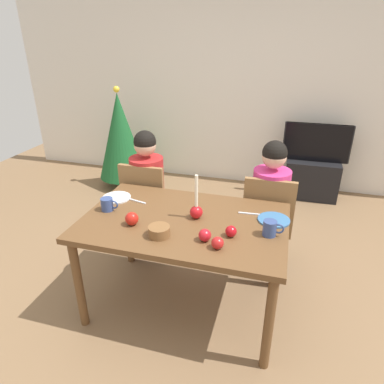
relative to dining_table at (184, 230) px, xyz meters
The scene contains 22 objects.
ground_plane 0.67m from the dining_table, ahead, with size 7.68×7.68×0.00m, color brown.
back_wall 2.68m from the dining_table, 90.00° to the left, with size 6.40×0.10×2.60m, color silver.
dining_table is the anchor object (origin of this frame).
chair_left 0.83m from the dining_table, 131.78° to the left, with size 0.40×0.40×0.90m.
chair_right 0.83m from the dining_table, 48.35° to the left, with size 0.40×0.40×0.90m.
person_left_child 0.84m from the dining_table, 130.31° to the left, with size 0.30×0.30×1.17m.
person_right_child 0.84m from the dining_table, 49.82° to the left, with size 0.30×0.30×1.17m.
tv_stand 2.54m from the dining_table, 66.98° to the left, with size 0.64×0.40×0.48m, color black.
tv 2.50m from the dining_table, 66.99° to the left, with size 0.79×0.05×0.46m.
christmas_tree 2.45m from the dining_table, 126.88° to the left, with size 0.63×0.63×1.33m.
candle_centerpiece 0.17m from the dining_table, 32.55° to the left, with size 0.09×0.09×0.32m.
plate_left 0.63m from the dining_table, 163.72° to the left, with size 0.22×0.22×0.01m, color silver.
plate_right 0.62m from the dining_table, 14.60° to the left, with size 0.22×0.22×0.01m, color teal.
mug_left 0.59m from the dining_table, behind, with size 0.13×0.09×0.09m.
mug_right 0.60m from the dining_table, ahead, with size 0.13×0.09×0.10m.
fork_left 0.48m from the dining_table, 158.86° to the left, with size 0.18×0.01×0.01m, color silver.
fork_right 0.49m from the dining_table, 24.93° to the left, with size 0.18×0.01×0.01m, color silver.
bowl_walnuts 0.28m from the dining_table, 110.79° to the right, with size 0.14×0.14×0.07m, color brown.
apple_near_candle 0.39m from the dining_table, 19.27° to the right, with size 0.07×0.07×0.07m, color #B11017.
apple_by_left_plate 0.38m from the dining_table, 153.25° to the right, with size 0.09×0.09×0.09m, color red.
apple_by_right_mug 0.32m from the dining_table, 47.02° to the right, with size 0.08×0.08×0.08m, color red.
apple_far_edge 0.42m from the dining_table, 43.14° to the right, with size 0.08×0.08×0.08m, color red.
Camera 1 is at (0.61, -1.95, 1.92)m, focal length 31.84 mm.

